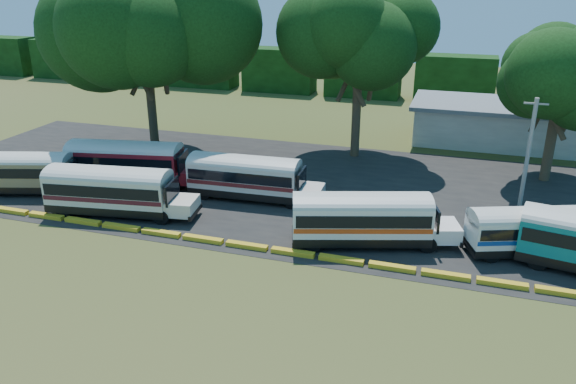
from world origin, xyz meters
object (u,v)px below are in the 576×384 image
(bus_cream_west, at_px, (112,188))
(bus_white_red, at_px, (365,216))
(bus_red, at_px, (128,160))
(bus_beige, at_px, (21,170))
(tree_west, at_px, (144,20))

(bus_cream_west, height_order, bus_white_red, bus_cream_west)
(bus_red, relative_size, bus_cream_west, 1.03)
(bus_red, bearing_deg, bus_beige, -159.76)
(bus_white_red, bearing_deg, tree_west, 133.01)
(bus_beige, bearing_deg, bus_cream_west, -25.64)
(bus_beige, bearing_deg, bus_red, 14.20)
(bus_cream_west, distance_m, tree_west, 17.28)
(bus_beige, xyz_separation_m, tree_west, (4.72, 11.80, 10.29))
(bus_cream_west, distance_m, bus_white_red, 17.65)
(tree_west, bearing_deg, bus_white_red, -29.74)
(bus_white_red, bearing_deg, bus_red, 148.93)
(bus_beige, height_order, bus_red, bus_red)
(bus_cream_west, bearing_deg, tree_west, 99.85)
(bus_beige, bearing_deg, tree_west, 51.62)
(bus_cream_west, bearing_deg, bus_beige, 162.47)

